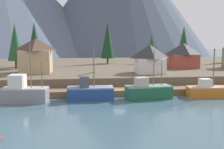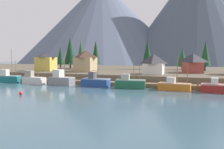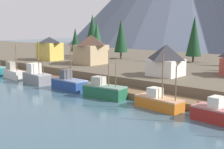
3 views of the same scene
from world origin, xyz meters
TOP-DOWN VIEW (x-y plane):
  - ground_plane at (0.00, 20.00)m, footprint 400.00×400.00m
  - dock at (0.00, 1.99)m, footprint 80.00×4.00m
  - shoreline_bank at (0.00, 32.00)m, footprint 400.00×56.00m
  - fishing_boat_grey at (-14.46, -1.91)m, footprint 6.97×3.55m
  - fishing_boat_blue at (-4.56, -1.67)m, footprint 7.13×3.05m
  - fishing_boat_green at (4.58, -1.97)m, footprint 7.39×3.62m
  - fishing_boat_orange at (14.88, -1.70)m, footprint 7.30×3.15m
  - house_white at (8.18, 10.89)m, footprint 5.80×5.68m
  - house_red at (18.84, 19.96)m, footprint 6.59×5.94m
  - house_tan at (-14.89, 14.24)m, footprint 6.36×6.76m
  - conifer_near_left at (22.75, 29.73)m, footprint 3.58×3.58m
  - conifer_near_right at (2.03, 33.99)m, footprint 3.89×3.89m
  - conifer_back_left at (-20.66, 22.18)m, footprint 3.51×3.51m
  - conifer_centre at (-17.24, 28.29)m, footprint 3.79×3.79m
  - conifer_far_left at (15.04, 34.63)m, footprint 3.61×3.61m

SIDE VIEW (x-z plane):
  - ground_plane at x=0.00m, z-range -1.00..0.00m
  - dock at x=0.00m, z-range -0.30..1.30m
  - fishing_boat_orange at x=14.88m, z-range -2.90..4.97m
  - fishing_boat_blue at x=-4.56m, z-range -3.16..5.58m
  - fishing_boat_green at x=4.58m, z-range -2.70..5.14m
  - shoreline_bank at x=0.00m, z-range 0.00..2.50m
  - fishing_boat_grey at x=-14.46m, z-range -2.91..5.86m
  - house_white at x=8.18m, z-range 2.57..8.39m
  - house_red at x=18.84m, z-range 2.57..8.58m
  - house_tan at x=-14.89m, z-range 2.58..9.63m
  - conifer_far_left at x=15.04m, z-range 3.08..11.38m
  - conifer_near_left at x=22.75m, z-range 3.40..13.87m
  - conifer_back_left at x=-20.66m, z-range 3.46..13.99m
  - conifer_centre at x=-17.24m, z-range 3.43..14.54m
  - conifer_near_right at x=2.03m, z-range 3.28..15.03m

